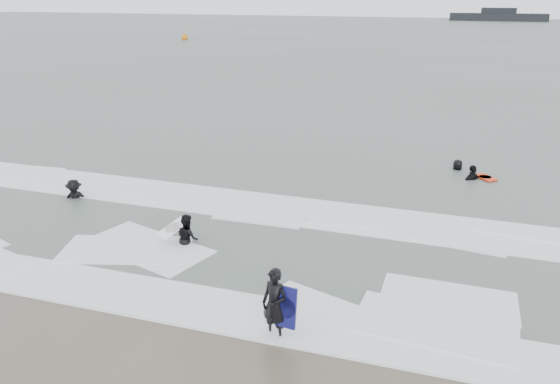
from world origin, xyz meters
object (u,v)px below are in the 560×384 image
(surfer_right_near, at_px, (472,180))
(buoy, at_px, (185,38))
(surfer_centre, at_px, (275,337))
(surfer_wading, at_px, (188,244))
(surfer_breaker, at_px, (75,200))
(surfer_right_far, at_px, (457,171))
(vessel_horizon, at_px, (498,16))

(surfer_right_near, xyz_separation_m, buoy, (-43.56, 57.21, 0.42))
(surfer_centre, bearing_deg, surfer_wading, 154.75)
(surfer_breaker, relative_size, surfer_right_far, 1.00)
(surfer_wading, bearing_deg, vessel_horizon, -54.14)
(surfer_right_far, relative_size, vessel_horizon, 0.07)
(surfer_wading, height_order, vessel_horizon, vessel_horizon)
(surfer_centre, distance_m, surfer_right_far, 14.42)
(surfer_breaker, bearing_deg, vessel_horizon, 59.66)
(surfer_breaker, xyz_separation_m, surfer_right_far, (13.41, 8.23, 0.00))
(surfer_wading, relative_size, vessel_horizon, 0.06)
(surfer_right_near, distance_m, surfer_right_far, 1.29)
(surfer_breaker, distance_m, surfer_right_far, 15.74)
(surfer_centre, distance_m, buoy, 80.38)
(surfer_centre, distance_m, vessel_horizon, 148.47)
(surfer_breaker, distance_m, surfer_right_near, 15.74)
(surfer_right_near, distance_m, buoy, 71.91)
(surfer_centre, relative_size, surfer_right_far, 1.05)
(surfer_centre, bearing_deg, surfer_breaker, 166.37)
(surfer_wading, distance_m, vessel_horizon, 145.14)
(surfer_right_far, bearing_deg, buoy, -67.08)
(surfer_breaker, xyz_separation_m, buoy, (-29.53, 64.31, 0.42))
(surfer_centre, height_order, vessel_horizon, vessel_horizon)
(surfer_centre, distance_m, surfer_right_near, 13.51)
(surfer_right_far, distance_m, buoy, 70.63)
(buoy, bearing_deg, surfer_right_far, -52.56)
(surfer_wading, height_order, surfer_right_far, surfer_right_far)
(buoy, relative_size, vessel_horizon, 0.07)
(surfer_wading, bearing_deg, surfer_breaker, 21.51)
(surfer_centre, height_order, surfer_breaker, surfer_centre)
(surfer_breaker, height_order, buoy, buoy)
(buoy, bearing_deg, vessel_horizon, 57.87)
(surfer_wading, bearing_deg, buoy, -20.70)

